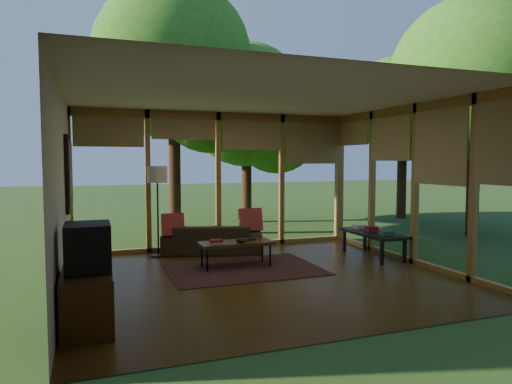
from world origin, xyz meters
name	(u,v)px	position (x,y,z in m)	size (l,w,h in m)	color
floor	(263,277)	(0.00, 0.00, 0.00)	(5.50, 5.50, 0.00)	#563916
ceiling	(263,95)	(0.00, 0.00, 2.70)	(5.50, 5.50, 0.00)	white
wall_left	(62,192)	(-2.75, 0.00, 1.35)	(0.04, 5.00, 2.70)	silver
wall_front	(356,202)	(0.00, -2.50, 1.35)	(5.50, 0.04, 2.70)	silver
window_wall_back	(218,181)	(0.00, 2.50, 1.35)	(5.50, 0.12, 2.70)	#A47832
window_wall_right	(415,184)	(2.75, 0.00, 1.35)	(0.12, 5.00, 2.70)	#A47832
exterior_lawn	(386,207)	(8.00, 8.00, -0.01)	(40.00, 40.00, 0.00)	#2A4B1C
tree_nw	(173,61)	(-0.51, 4.58, 4.08)	(3.72, 3.72, 5.95)	#3B2415
tree_ne	(246,105)	(1.80, 6.09, 3.31)	(3.50, 3.50, 5.07)	#3B2415
tree_se	(472,79)	(5.78, 1.86, 3.59)	(3.69, 3.69, 5.45)	#3B2415
tree_far	(398,107)	(6.34, 5.23, 3.36)	(2.98, 2.98, 4.86)	#3B2415
rug	(243,269)	(-0.12, 0.59, 0.01)	(2.41, 1.71, 0.01)	brown
sofa	(212,239)	(-0.26, 2.00, 0.27)	(1.86, 0.73, 0.54)	#332919
pillow_left	(173,225)	(-1.01, 1.95, 0.58)	(0.40, 0.13, 0.40)	maroon
pillow_right	(251,220)	(0.49, 1.95, 0.60)	(0.44, 0.15, 0.44)	maroon
ct_book_lower	(216,243)	(-0.54, 0.70, 0.44)	(0.18, 0.14, 0.03)	beige
ct_book_upper	(216,241)	(-0.54, 0.70, 0.47)	(0.20, 0.15, 0.03)	maroon
ct_book_side	(249,239)	(0.06, 0.83, 0.44)	(0.20, 0.15, 0.03)	#161B32
ct_bowl	(241,240)	(-0.14, 0.65, 0.46)	(0.16, 0.16, 0.07)	black
media_cabinet	(87,299)	(-2.47, -1.28, 0.30)	(0.50, 1.00, 0.60)	#513216
television	(88,247)	(-2.45, -1.28, 0.85)	(0.45, 0.55, 0.50)	black
console_book_a	(387,233)	(2.40, 0.28, 0.49)	(0.22, 0.16, 0.08)	#365F53
console_book_b	(371,229)	(2.40, 0.73, 0.50)	(0.21, 0.15, 0.09)	maroon
console_book_c	(359,227)	(2.40, 1.13, 0.49)	(0.22, 0.16, 0.06)	beige
floor_lamp	(157,180)	(-1.26, 2.04, 1.41)	(0.36, 0.36, 1.65)	black
coffee_table	(236,244)	(-0.19, 0.75, 0.39)	(1.20, 0.50, 0.43)	#513216
side_console	(373,234)	(2.40, 0.68, 0.41)	(0.60, 1.40, 0.46)	black
wall_painting	(69,173)	(-2.71, 1.40, 1.55)	(0.06, 1.35, 1.15)	black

